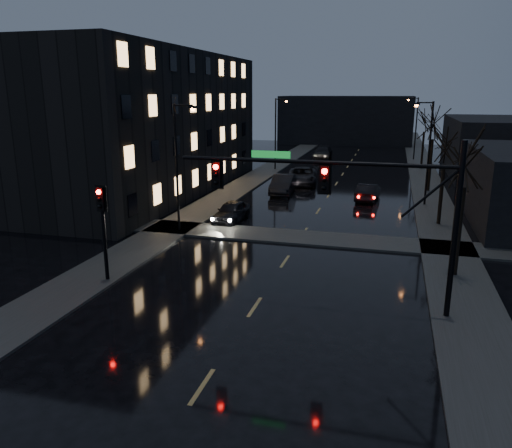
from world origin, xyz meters
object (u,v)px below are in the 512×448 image
Objects in this scene: oncoming_car_c at (302,176)px; lead_car at (368,192)px; oncoming_car_a at (232,211)px; oncoming_car_b at (283,184)px; oncoming_car_d at (323,153)px.

oncoming_car_c reaches higher than lead_car.
oncoming_car_a is 15.50m from oncoming_car_c.
oncoming_car_a is at bearing -105.54° from oncoming_car_c.
oncoming_car_a is 10.55m from oncoming_car_b.
oncoming_car_b is at bearing -106.92° from oncoming_car_c.
lead_car is at bearing -75.69° from oncoming_car_d.
lead_car reaches higher than oncoming_car_a.
lead_car is (6.53, -5.83, -0.12)m from oncoming_car_c.
oncoming_car_b is 0.91× the size of oncoming_car_d.
lead_car is at bearing -49.27° from oncoming_car_c.
oncoming_car_c is 1.38× the size of lead_car.
lead_car is (7.34, -0.95, -0.13)m from oncoming_car_b.
oncoming_car_d is (0.03, 24.79, -0.03)m from oncoming_car_b.
oncoming_car_d reaches higher than lead_car.
oncoming_car_c is at bearing 84.77° from oncoming_car_a.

